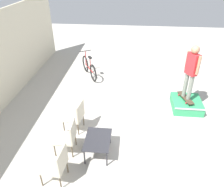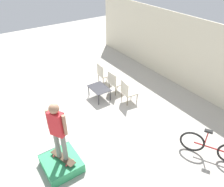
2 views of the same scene
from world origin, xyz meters
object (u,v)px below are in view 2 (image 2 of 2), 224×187
Objects in this scene: coffee_table at (99,89)px; patio_chair_left at (103,73)px; person_skater at (57,128)px; patio_chair_right at (128,91)px; skateboard_on_ramp at (63,157)px; skate_ramp_box at (61,163)px; bicycle at (211,147)px; patio_chair_center at (115,81)px.

coffee_table is 1.18m from patio_chair_left.
patio_chair_right is at bearing 82.94° from person_skater.
skateboard_on_ramp is 4.67m from patio_chair_left.
patio_chair_right is at bearing 112.80° from skate_ramp_box.
coffee_table is 1.16m from patio_chair_right.
skateboard_on_ramp is at bearing -148.70° from bicycle.
person_skater is at bearing 121.71° from patio_chair_right.
bicycle is at bearing 13.55° from coffee_table.
patio_chair_center is at bearing 123.95° from skate_ramp_box.
patio_chair_left and patio_chair_center have the same top height.
patio_chair_left is (-3.24, 3.37, 0.13)m from skateboard_on_ramp.
person_skater is 1.90× the size of patio_chair_right.
skateboard_on_ramp is at bearing -47.97° from coffee_table.
patio_chair_right is (-1.44, 3.43, 0.37)m from skate_ramp_box.
skateboard_on_ramp is 0.54× the size of bicycle.
patio_chair_center is 0.60× the size of bicycle.
patio_chair_right is at bearing -175.72° from patio_chair_left.
coffee_table is 0.93× the size of patio_chair_left.
patio_chair_right is (0.87, 0.76, 0.10)m from coffee_table.
skate_ramp_box is 1.12× the size of patio_chair_left.
patio_chair_left is at bearing 103.17° from person_skater.
coffee_table is 0.56× the size of bicycle.
skate_ramp_box is 3.74m from patio_chair_right.
patio_chair_center is 0.87m from patio_chair_right.
person_skater reaches higher than skateboard_on_ramp.
bicycle is (4.40, 0.30, -0.14)m from patio_chair_center.
skate_ramp_box is 1.12× the size of patio_chair_center.
person_skater is 3.80m from patio_chair_right.
skateboard_on_ramp is (0.03, 0.06, 0.23)m from skate_ramp_box.
skateboard_on_ramp is 0.89× the size of patio_chair_center.
patio_chair_center is at bearing -175.76° from patio_chair_left.
coffee_table is at bearing 114.21° from skateboard_on_ramp.
patio_chair_right is (1.76, 0.00, 0.00)m from patio_chair_left.
bicycle is at bearing -167.12° from patio_chair_right.
patio_chair_right reaches higher than skate_ramp_box.
patio_chair_center is at bearing 94.11° from person_skater.
patio_chair_left reaches higher than skate_ramp_box.
person_skater is (-0.00, 0.00, 1.08)m from skateboard_on_ramp.
skateboard_on_ramp is 0.89× the size of patio_chair_left.
skateboard_on_ramp is at bearing 121.71° from patio_chair_right.
person_skater is at bearing 61.36° from skate_ramp_box.
skate_ramp_box is 1.31m from person_skater.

